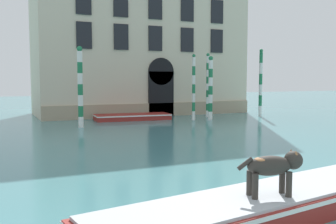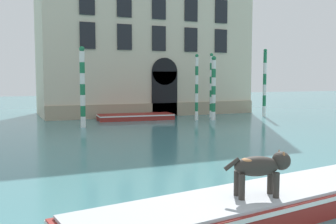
{
  "view_description": "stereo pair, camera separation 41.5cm",
  "coord_description": "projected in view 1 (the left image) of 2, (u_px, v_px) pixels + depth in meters",
  "views": [
    {
      "loc": [
        -6.33,
        -1.74,
        2.71
      ],
      "look_at": [
        0.81,
        14.01,
        1.2
      ],
      "focal_mm": 42.0,
      "sensor_mm": 36.0,
      "label": 1
    },
    {
      "loc": [
        -5.95,
        -1.91,
        2.71
      ],
      "look_at": [
        0.81,
        14.01,
        1.2
      ],
      "focal_mm": 42.0,
      "sensor_mm": 36.0,
      "label": 2
    }
  ],
  "objects": [
    {
      "name": "boat_moored_near_palazzo",
      "position": [
        132.0,
        117.0,
        25.43
      ],
      "size": [
        4.97,
        2.11,
        0.37
      ],
      "rotation": [
        0.0,
        0.0,
        -0.08
      ],
      "color": "maroon",
      "rests_on": "ground_plane"
    },
    {
      "name": "mooring_pole_4",
      "position": [
        261.0,
        83.0,
        27.38
      ],
      "size": [
        0.24,
        0.24,
        4.71
      ],
      "color": "white",
      "rests_on": "ground_plane"
    },
    {
      "name": "mooring_pole_0",
      "position": [
        194.0,
        87.0,
        25.05
      ],
      "size": [
        0.21,
        0.21,
        4.21
      ],
      "color": "white",
      "rests_on": "ground_plane"
    },
    {
      "name": "palazzo_left",
      "position": [
        140.0,
        16.0,
        29.83
      ],
      "size": [
        15.51,
        6.13,
        14.78
      ],
      "color": "beige",
      "rests_on": "ground_plane"
    },
    {
      "name": "mooring_pole_2",
      "position": [
        208.0,
        85.0,
        26.92
      ],
      "size": [
        0.23,
        0.23,
        4.39
      ],
      "color": "white",
      "rests_on": "ground_plane"
    },
    {
      "name": "dog_on_deck",
      "position": [
        274.0,
        166.0,
        7.27
      ],
      "size": [
        1.26,
        0.56,
        0.85
      ],
      "rotation": [
        0.0,
        0.0,
        -0.23
      ],
      "color": "#332D28",
      "rests_on": "boat_foreground"
    },
    {
      "name": "boat_foreground",
      "position": [
        268.0,
        204.0,
        7.61
      ],
      "size": [
        7.8,
        2.71,
        0.52
      ],
      "rotation": [
        0.0,
        0.0,
        0.14
      ],
      "color": "maroon",
      "rests_on": "ground_plane"
    },
    {
      "name": "mooring_pole_1",
      "position": [
        210.0,
        88.0,
        25.11
      ],
      "size": [
        0.29,
        0.29,
        4.09
      ],
      "color": "white",
      "rests_on": "ground_plane"
    },
    {
      "name": "mooring_pole_3",
      "position": [
        80.0,
        87.0,
        21.26
      ],
      "size": [
        0.29,
        0.29,
        4.41
      ],
      "color": "white",
      "rests_on": "ground_plane"
    }
  ]
}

